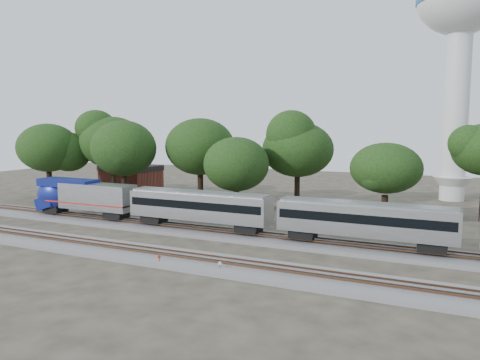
% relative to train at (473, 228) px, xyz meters
% --- Properties ---
extents(ground, '(160.00, 160.00, 0.00)m').
position_rel_train_xyz_m(ground, '(-26.96, -6.00, -3.03)').
color(ground, '#383328').
rests_on(ground, ground).
extents(track_far, '(160.00, 5.00, 0.73)m').
position_rel_train_xyz_m(track_far, '(-26.96, -0.00, -2.83)').
color(track_far, slate).
rests_on(track_far, ground).
extents(track_near, '(160.00, 5.00, 0.73)m').
position_rel_train_xyz_m(track_near, '(-26.96, -10.00, -2.83)').
color(track_near, slate).
rests_on(track_near, ground).
extents(train, '(101.78, 2.90, 4.27)m').
position_rel_train_xyz_m(train, '(0.00, 0.00, 0.00)').
color(train, silver).
rests_on(train, ground).
extents(switch_stand_red, '(0.29, 0.06, 0.91)m').
position_rel_train_xyz_m(switch_stand_red, '(-23.38, -11.78, -2.45)').
color(switch_stand_red, '#512D19').
rests_on(switch_stand_red, ground).
extents(switch_stand_white, '(0.29, 0.05, 0.90)m').
position_rel_train_xyz_m(switch_stand_white, '(-18.00, -11.27, -2.45)').
color(switch_stand_white, '#512D19').
rests_on(switch_stand_white, ground).
extents(switch_lever, '(0.51, 0.32, 0.30)m').
position_rel_train_xyz_m(switch_lever, '(-20.09, -11.92, -2.88)').
color(switch_lever, '#512D19').
rests_on(switch_lever, ground).
extents(water_tower, '(13.00, 13.00, 35.98)m').
position_rel_train_xyz_m(water_tower, '(-2.03, 36.36, 23.63)').
color(water_tower, silver).
rests_on(water_tower, ground).
extents(brick_building, '(10.30, 7.79, 4.61)m').
position_rel_train_xyz_m(brick_building, '(-53.60, 23.04, -0.71)').
color(brick_building, brown).
rests_on(brick_building, ground).
extents(tree_0, '(8.27, 8.27, 11.66)m').
position_rel_train_xyz_m(tree_0, '(-59.49, 10.38, 5.09)').
color(tree_0, black).
rests_on(tree_0, ground).
extents(tree_1, '(9.10, 9.10, 12.83)m').
position_rel_train_xyz_m(tree_1, '(-50.77, 15.18, 5.91)').
color(tree_1, black).
rests_on(tree_1, ground).
extents(tree_2, '(8.50, 8.50, 11.98)m').
position_rel_train_xyz_m(tree_2, '(-44.74, 10.36, 5.32)').
color(tree_2, black).
rests_on(tree_2, ground).
extents(tree_3, '(8.69, 8.69, 12.25)m').
position_rel_train_xyz_m(tree_3, '(-35.27, 15.77, 5.50)').
color(tree_3, black).
rests_on(tree_3, ground).
extents(tree_4, '(6.71, 6.71, 9.47)m').
position_rel_train_xyz_m(tree_4, '(-27.38, 11.42, 3.55)').
color(tree_4, black).
rests_on(tree_4, ground).
extents(tree_5, '(8.41, 8.41, 11.86)m').
position_rel_train_xyz_m(tree_5, '(-21.59, 19.01, 5.23)').
color(tree_5, black).
rests_on(tree_5, ground).
extents(tree_6, '(6.87, 6.87, 9.69)m').
position_rel_train_xyz_m(tree_6, '(-8.77, 11.89, 3.70)').
color(tree_6, black).
rests_on(tree_6, ground).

